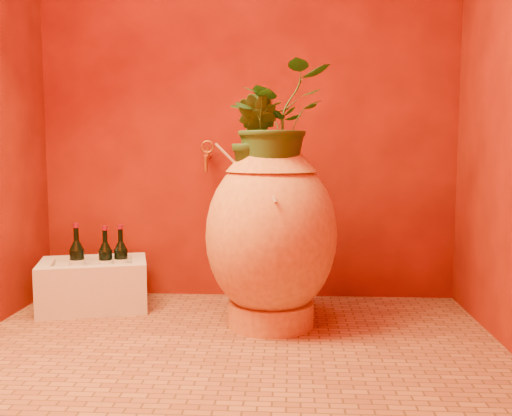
# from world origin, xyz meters

# --- Properties ---
(floor) EXTENTS (2.50, 2.50, 0.00)m
(floor) POSITION_xyz_m (0.00, 0.00, 0.00)
(floor) COLOR #9A5A32
(floor) RESTS_ON ground
(wall_back) EXTENTS (2.50, 0.02, 2.50)m
(wall_back) POSITION_xyz_m (0.00, 1.00, 1.25)
(wall_back) COLOR #5E1005
(wall_back) RESTS_ON ground
(amphora) EXTENTS (0.70, 0.70, 0.95)m
(amphora) POSITION_xyz_m (0.17, 0.40, 0.47)
(amphora) COLOR gold
(amphora) RESTS_ON floor
(stone_basin) EXTENTS (0.67, 0.55, 0.28)m
(stone_basin) POSITION_xyz_m (-0.85, 0.65, 0.13)
(stone_basin) COLOR beige
(stone_basin) RESTS_ON floor
(wine_bottle_a) EXTENTS (0.08, 0.08, 0.33)m
(wine_bottle_a) POSITION_xyz_m (-0.70, 0.68, 0.27)
(wine_bottle_a) COLOR black
(wine_bottle_a) RESTS_ON stone_basin
(wine_bottle_b) EXTENTS (0.08, 0.08, 0.32)m
(wine_bottle_b) POSITION_xyz_m (-0.78, 0.65, 0.27)
(wine_bottle_b) COLOR black
(wine_bottle_b) RESTS_ON stone_basin
(wine_bottle_c) EXTENTS (0.08, 0.08, 0.34)m
(wine_bottle_c) POSITION_xyz_m (-0.92, 0.61, 0.27)
(wine_bottle_c) COLOR black
(wine_bottle_c) RESTS_ON stone_basin
(wall_tap) EXTENTS (0.08, 0.17, 0.18)m
(wall_tap) POSITION_xyz_m (-0.23, 0.91, 0.87)
(wall_tap) COLOR #AD7F27
(wall_tap) RESTS_ON wall_back
(plant_main) EXTENTS (0.67, 0.66, 0.57)m
(plant_main) POSITION_xyz_m (0.18, 0.39, 1.04)
(plant_main) COLOR #254B1A
(plant_main) RESTS_ON amphora
(plant_side) EXTENTS (0.29, 0.27, 0.42)m
(plant_side) POSITION_xyz_m (0.08, 0.35, 0.96)
(plant_side) COLOR #254B1A
(plant_side) RESTS_ON amphora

